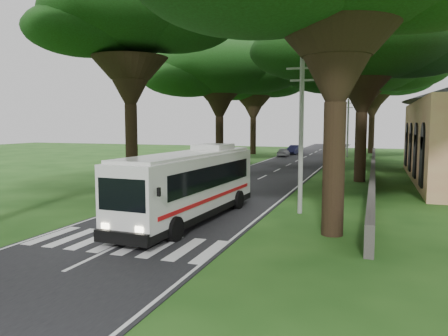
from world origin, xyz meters
The scene contains 18 objects.
ground centered at (0.00, 0.00, 0.00)m, with size 140.00×140.00×0.00m, color #194012.
road centered at (0.00, 25.00, 0.01)m, with size 8.00×120.00×0.04m, color black.
crosswalk centered at (0.00, -2.00, 0.00)m, with size 8.00×3.00×0.01m, color silver.
property_wall centered at (9.00, 24.00, 0.60)m, with size 0.35×50.00×1.20m, color #383533.
pole_near centered at (5.50, 6.00, 4.18)m, with size 1.60×0.24×8.00m.
pole_mid centered at (5.50, 26.00, 4.18)m, with size 1.60×0.24×8.00m.
pole_far centered at (5.50, 46.00, 4.18)m, with size 1.60×0.24×8.00m.
tree_l_mida centered at (-8.00, 12.00, 12.15)m, with size 12.46×12.46×15.02m.
tree_l_midb centered at (-7.50, 30.00, 10.82)m, with size 15.03×15.03×14.09m.
tree_l_far centered at (-8.50, 48.00, 10.90)m, with size 12.47×12.47×13.74m.
tree_r_mida centered at (8.00, 20.00, 11.15)m, with size 15.39×15.39×14.50m.
tree_r_midb centered at (7.50, 38.00, 11.48)m, with size 16.11×16.11×14.97m.
tree_r_far centered at (8.50, 56.00, 11.80)m, with size 15.02×15.02×15.10m.
coach_bus centered at (0.80, 2.67, 1.76)m, with size 3.05×11.18×3.26m.
distant_car_a centered at (-3.00, 43.98, 0.64)m, with size 1.45×3.59×1.22m, color #A7A7AC.
distant_car_b centered at (-2.38, 49.38, 0.71)m, with size 1.43×4.11×1.35m, color navy.
distant_car_c centered at (2.35, 63.92, 0.63)m, with size 1.68×4.12×1.20m, color #9B2C16.
pedestrian centered at (-8.25, 9.40, 0.85)m, with size 0.62×0.41×1.70m, color black.
Camera 1 is at (9.06, -16.34, 4.63)m, focal length 35.00 mm.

